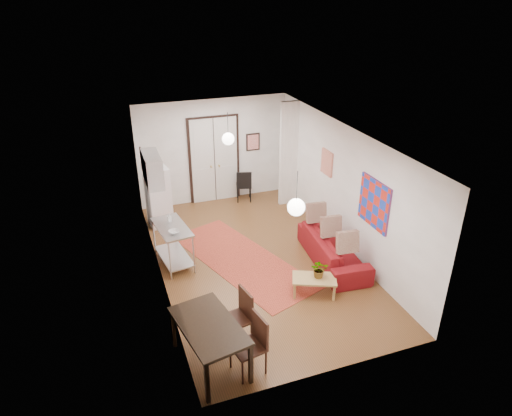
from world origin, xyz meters
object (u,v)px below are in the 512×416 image
object	(u,v)px
sofa	(333,249)
dining_table	(209,329)
coffee_table	(314,280)
dining_chair_far	(246,338)
kitchen_counter	(173,240)
dining_chair_near	(233,311)
fridge	(158,197)
black_side_chair	(243,181)

from	to	relation	value
sofa	dining_table	xyz separation A→B (m)	(-3.34, -2.06, 0.39)
coffee_table	dining_chair_far	size ratio (longest dim) A/B	0.98
kitchen_counter	dining_chair_near	distance (m)	2.79
coffee_table	fridge	world-z (taller)	fridge
sofa	fridge	distance (m)	4.57
coffee_table	black_side_chair	world-z (taller)	black_side_chair
sofa	kitchen_counter	xyz separation A→B (m)	(-3.34, 1.13, 0.27)
dining_table	dining_chair_near	world-z (taller)	dining_chair_near
fridge	dining_table	xyz separation A→B (m)	(-0.01, -5.15, -0.06)
black_side_chair	dining_chair_near	bearing A→B (deg)	85.46
fridge	dining_chair_near	distance (m)	4.73
dining_chair_far	black_side_chair	world-z (taller)	dining_chair_far
sofa	fridge	world-z (taller)	fridge
fridge	dining_table	bearing A→B (deg)	-98.07
kitchen_counter	coffee_table	bearing A→B (deg)	-48.42
sofa	coffee_table	xyz separation A→B (m)	(-0.92, -0.93, 0.00)
kitchen_counter	sofa	bearing A→B (deg)	-26.64
dining_chair_far	coffee_table	bearing A→B (deg)	115.35
sofa	dining_chair_near	size ratio (longest dim) A/B	2.26
fridge	kitchen_counter	bearing A→B (deg)	-98.19
sofa	black_side_chair	bearing A→B (deg)	17.60
fridge	dining_chair_far	bearing A→B (deg)	-92.48
fridge	black_side_chair	size ratio (longest dim) A/B	1.68
dining_chair_near	dining_chair_far	bearing A→B (deg)	-10.76
kitchen_counter	black_side_chair	world-z (taller)	kitchen_counter
fridge	dining_table	distance (m)	5.15
coffee_table	fridge	distance (m)	4.71
dining_chair_far	black_side_chair	xyz separation A→B (m)	(1.98, 6.18, -0.04)
sofa	dining_chair_near	distance (m)	3.25
sofa	fridge	bearing A→B (deg)	52.61
kitchen_counter	dining_chair_far	size ratio (longest dim) A/B	1.28
sofa	black_side_chair	size ratio (longest dim) A/B	2.44
sofa	black_side_chair	world-z (taller)	black_side_chair
black_side_chair	fridge	bearing A→B (deg)	32.72
dining_table	dining_chair_far	world-z (taller)	dining_chair_far
fridge	dining_chair_far	size ratio (longest dim) A/B	1.55
kitchen_counter	fridge	size ratio (longest dim) A/B	0.83
dining_table	fridge	bearing A→B (deg)	89.93
sofa	dining_chair_near	xyz separation A→B (m)	(-2.81, -1.61, 0.25)
sofa	kitchen_counter	distance (m)	3.54
coffee_table	sofa	bearing A→B (deg)	45.32
coffee_table	kitchen_counter	size ratio (longest dim) A/B	0.76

